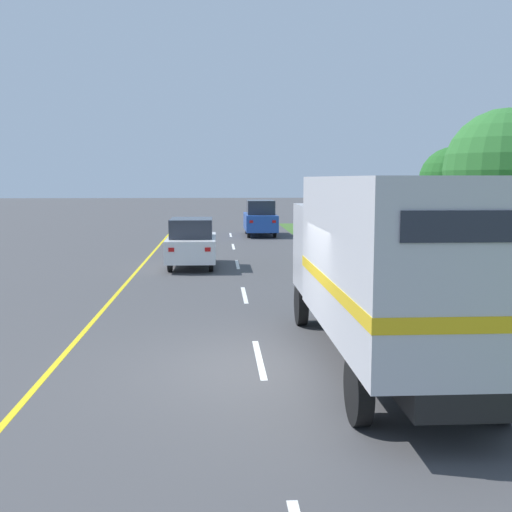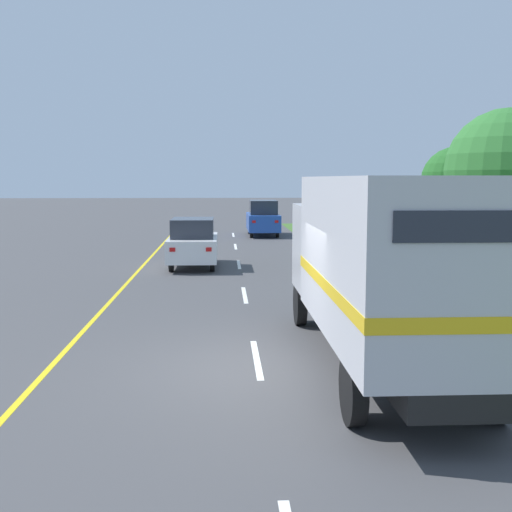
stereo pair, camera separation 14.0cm
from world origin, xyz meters
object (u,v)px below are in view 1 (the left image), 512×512
object	(u,v)px
roadside_tree_mid	(453,182)
lead_car_blue_ahead	(260,218)
horse_trailer_truck	(386,262)
lead_car_white	(192,242)
highway_sign	(449,237)
delineator_post	(456,314)
roadside_tree_near	(506,171)

from	to	relation	value
roadside_tree_mid	lead_car_blue_ahead	bearing A→B (deg)	124.86
horse_trailer_truck	lead_car_white	xyz separation A→B (m)	(-3.88, 13.41, -0.97)
horse_trailer_truck	highway_sign	bearing A→B (deg)	61.85
highway_sign	delineator_post	size ratio (longest dim) A/B	2.90
roadside_tree_near	lead_car_white	bearing A→B (deg)	159.93
lead_car_blue_ahead	roadside_tree_near	world-z (taller)	roadside_tree_near
horse_trailer_truck	roadside_tree_mid	world-z (taller)	roadside_tree_mid
roadside_tree_mid	lead_car_white	bearing A→B (deg)	-167.17
delineator_post	roadside_tree_near	bearing A→B (deg)	59.76
roadside_tree_near	delineator_post	bearing A→B (deg)	-120.24
horse_trailer_truck	delineator_post	bearing A→B (deg)	46.05
highway_sign	roadside_tree_near	xyz separation A→B (m)	(2.91, 3.02, 1.85)
delineator_post	horse_trailer_truck	bearing A→B (deg)	-133.95
lead_car_white	lead_car_blue_ahead	distance (m)	13.65
lead_car_white	roadside_tree_near	distance (m)	11.31
lead_car_white	roadside_tree_near	size ratio (longest dim) A/B	0.73
lead_car_white	roadside_tree_mid	size ratio (longest dim) A/B	0.87
highway_sign	roadside_tree_mid	world-z (taller)	roadside_tree_mid
roadside_tree_mid	roadside_tree_near	bearing A→B (deg)	-95.48
delineator_post	lead_car_white	bearing A→B (deg)	118.08
lead_car_blue_ahead	roadside_tree_mid	xyz separation A→B (m)	(7.46, -10.71, 2.17)
highway_sign	roadside_tree_mid	bearing A→B (deg)	69.28
highway_sign	roadside_tree_near	distance (m)	4.59
lead_car_blue_ahead	highway_sign	bearing A→B (deg)	-78.83
horse_trailer_truck	roadside_tree_near	world-z (taller)	roadside_tree_near
horse_trailer_truck	lead_car_blue_ahead	size ratio (longest dim) A/B	1.89
horse_trailer_truck	roadside_tree_mid	size ratio (longest dim) A/B	1.73
lead_car_white	roadside_tree_near	xyz separation A→B (m)	(10.33, -3.77, 2.65)
lead_car_white	roadside_tree_mid	world-z (taller)	roadside_tree_mid
lead_car_blue_ahead	roadside_tree_near	bearing A→B (deg)	-67.99
horse_trailer_truck	roadside_tree_near	distance (m)	11.72
roadside_tree_near	roadside_tree_mid	bearing A→B (deg)	84.52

